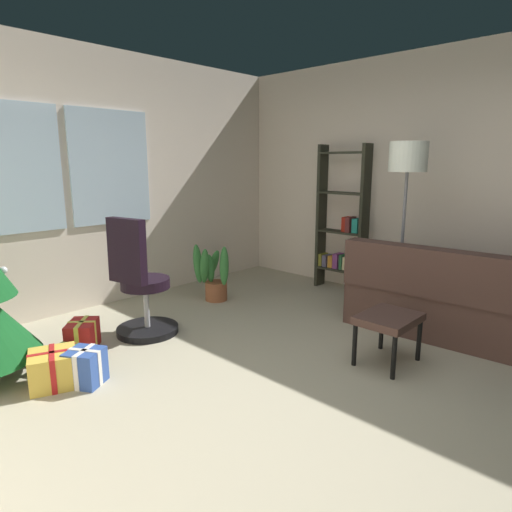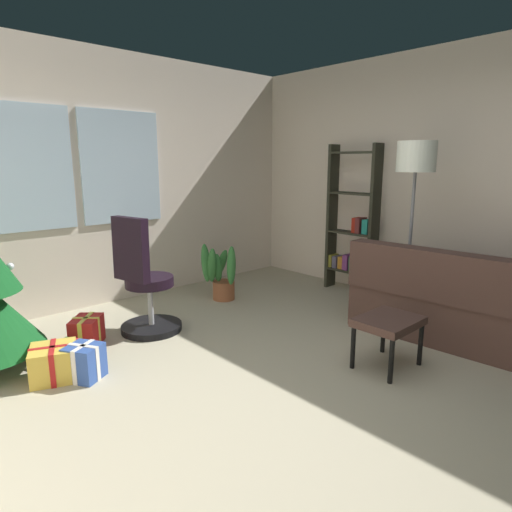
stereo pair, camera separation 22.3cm
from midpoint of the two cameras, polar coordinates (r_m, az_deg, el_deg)
name	(u,v)px [view 1 (the left image)]	position (r m, az deg, el deg)	size (l,w,h in m)	color
ground_plane	(312,396)	(3.22, 5.17, -17.72)	(4.92, 5.62, 0.10)	#ABA288
wall_back_with_windows	(97,180)	(5.07, -21.17, 9.19)	(4.92, 0.12, 2.71)	beige
wall_right_with_frames	(460,181)	(5.02, 23.83, 8.89)	(0.12, 5.62, 2.71)	beige
couch	(482,305)	(4.43, 26.04, -5.70)	(1.70, 1.98, 0.83)	#48312A
footstool	(389,322)	(3.55, 15.11, -8.27)	(0.49, 0.38, 0.40)	#48312A
gift_box_red	(83,336)	(4.06, -23.08, -9.50)	(0.36, 0.36, 0.25)	red
gift_box_green	(64,359)	(3.79, -25.29, -11.99)	(0.32, 0.31, 0.16)	#1E722D
gift_box_gold	(53,369)	(3.55, -26.51, -12.97)	(0.40, 0.40, 0.25)	gold
gift_box_blue	(85,367)	(3.47, -23.05, -13.15)	(0.31, 0.31, 0.26)	#2D4C99
office_chair	(140,290)	(4.10, -16.29, -4.29)	(0.56, 0.56, 1.09)	black
bookshelf	(342,227)	(5.39, 9.98, 3.66)	(0.18, 0.64, 1.76)	#29291E
floor_lamp	(407,170)	(4.44, 17.67, 10.58)	(0.36, 0.36, 1.74)	slate
potted_plant	(212,276)	(5.01, -6.95, -2.58)	(0.40, 0.49, 0.66)	#975534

